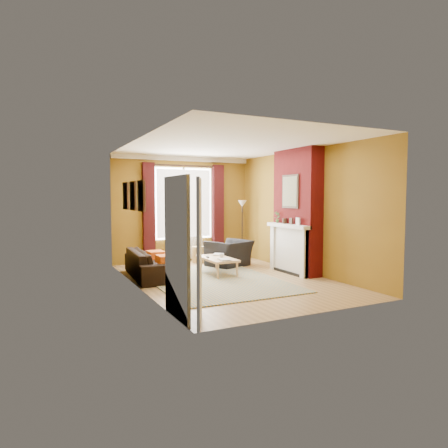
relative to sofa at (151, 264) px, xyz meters
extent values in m
plane|color=olive|center=(1.42, -0.95, -0.29)|extent=(5.50, 5.50, 0.00)
cube|color=brown|center=(1.42, 1.80, 1.11)|extent=(3.80, 0.02, 2.80)
cube|color=brown|center=(1.42, -3.70, 1.11)|extent=(3.80, 0.02, 2.80)
cube|color=brown|center=(3.32, -0.95, 1.11)|extent=(0.02, 5.50, 2.80)
cube|color=brown|center=(-0.48, -0.95, 1.11)|extent=(0.02, 5.50, 2.80)
cube|color=white|center=(1.42, -0.95, 2.51)|extent=(3.80, 5.50, 0.01)
cube|color=#4B0A0B|center=(3.14, -0.95, 1.11)|extent=(0.35, 1.40, 2.80)
cube|color=silver|center=(2.95, -0.95, 0.26)|extent=(0.12, 1.30, 1.10)
cube|color=silver|center=(2.90, -0.95, 0.79)|extent=(0.22, 1.40, 0.08)
cube|color=silver|center=(2.93, -1.53, 0.23)|extent=(0.16, 0.14, 1.04)
cube|color=silver|center=(2.93, -0.37, 0.23)|extent=(0.16, 0.14, 1.04)
cube|color=black|center=(2.98, -0.95, 0.16)|extent=(0.06, 0.80, 0.90)
cube|color=black|center=(2.96, -0.95, -0.26)|extent=(0.20, 1.00, 0.06)
cube|color=silver|center=(2.91, -1.30, 0.91)|extent=(0.03, 0.12, 0.16)
cube|color=black|center=(2.91, -1.05, 0.90)|extent=(0.03, 0.10, 0.14)
cylinder|color=black|center=(2.91, -0.80, 0.89)|extent=(0.10, 0.10, 0.12)
cube|color=black|center=(2.96, -0.95, 1.56)|extent=(0.03, 0.60, 0.75)
cube|color=#A48337|center=(2.93, -0.95, 1.56)|extent=(0.01, 0.52, 0.66)
cube|color=silver|center=(1.42, 1.76, 2.45)|extent=(3.80, 0.08, 0.12)
cube|color=white|center=(1.42, 1.77, 1.26)|extent=(1.60, 0.04, 1.90)
cube|color=white|center=(1.42, 1.73, 1.26)|extent=(1.50, 0.02, 1.80)
cube|color=silver|center=(1.42, 1.75, 1.26)|extent=(0.06, 0.04, 1.90)
cube|color=#340C0D|center=(0.44, 1.68, 1.06)|extent=(0.30, 0.16, 2.50)
cube|color=#340C0D|center=(2.40, 1.68, 1.06)|extent=(0.30, 0.16, 2.50)
cylinder|color=black|center=(1.42, 1.68, 2.26)|extent=(2.30, 0.05, 0.05)
cube|color=silver|center=(1.42, 1.70, 0.06)|extent=(1.00, 0.10, 0.60)
cube|color=silver|center=(0.97, 1.64, 0.06)|extent=(0.04, 0.03, 0.56)
cube|color=silver|center=(1.08, 1.64, 0.06)|extent=(0.04, 0.03, 0.56)
cube|color=silver|center=(1.19, 1.64, 0.06)|extent=(0.04, 0.03, 0.56)
cube|color=silver|center=(1.30, 1.64, 0.06)|extent=(0.04, 0.03, 0.56)
cube|color=silver|center=(1.41, 1.64, 0.06)|extent=(0.04, 0.03, 0.56)
cube|color=silver|center=(1.52, 1.64, 0.06)|extent=(0.04, 0.03, 0.56)
cube|color=silver|center=(1.63, 1.64, 0.06)|extent=(0.04, 0.03, 0.56)
cube|color=silver|center=(1.74, 1.64, 0.06)|extent=(0.04, 0.03, 0.56)
cube|color=silver|center=(1.85, 1.64, 0.06)|extent=(0.04, 0.03, 0.56)
cube|color=black|center=(-0.45, -1.05, 1.46)|extent=(0.04, 0.44, 0.58)
cube|color=yellow|center=(-0.43, -1.05, 1.46)|extent=(0.01, 0.38, 0.52)
cube|color=black|center=(-0.45, -0.40, 1.46)|extent=(0.04, 0.44, 0.58)
cube|color=green|center=(-0.43, -0.40, 1.46)|extent=(0.01, 0.38, 0.52)
cube|color=black|center=(-0.45, 0.25, 1.46)|extent=(0.04, 0.44, 0.58)
cube|color=#D95B36|center=(-0.43, 0.25, 1.46)|extent=(0.01, 0.38, 0.52)
cube|color=silver|center=(-0.46, -3.00, 0.71)|extent=(0.05, 0.94, 2.06)
cube|color=black|center=(-0.44, -3.00, 0.71)|extent=(0.02, 0.80, 1.98)
cube|color=silver|center=(-0.26, -3.36, 0.71)|extent=(0.37, 0.74, 1.98)
imported|color=#437D37|center=(2.91, -0.50, 0.96)|extent=(0.14, 0.10, 0.27)
cube|color=#C64B10|center=(0.15, -0.60, 0.17)|extent=(0.34, 0.40, 0.16)
cube|color=#C64B10|center=(0.15, 0.10, 0.17)|extent=(0.34, 0.40, 0.16)
cube|color=#305C85|center=(1.09, -0.95, -0.28)|extent=(2.56, 3.50, 0.02)
imported|color=black|center=(0.00, 0.00, 0.00)|extent=(0.91, 2.06, 0.59)
imported|color=black|center=(2.13, 0.45, 0.03)|extent=(1.25, 1.18, 0.64)
cube|color=tan|center=(1.42, -0.36, 0.06)|extent=(0.58, 1.14, 0.05)
cylinder|color=tan|center=(1.19, -0.87, -0.13)|extent=(0.05, 0.05, 0.33)
cylinder|color=tan|center=(1.65, -0.87, -0.13)|extent=(0.05, 0.05, 0.33)
cylinder|color=tan|center=(1.18, 0.15, -0.13)|extent=(0.05, 0.05, 0.33)
cylinder|color=tan|center=(1.64, 0.16, -0.13)|extent=(0.05, 0.05, 0.33)
cylinder|color=olive|center=(1.65, 1.30, -0.08)|extent=(0.40, 0.40, 0.43)
cylinder|color=black|center=(2.92, 1.22, -0.28)|extent=(0.31, 0.31, 0.03)
cylinder|color=black|center=(2.92, 1.22, 0.49)|extent=(0.03, 0.03, 1.50)
cone|color=beige|center=(2.92, 1.22, 1.25)|extent=(0.31, 0.31, 0.18)
imported|color=#999999|center=(1.29, -0.74, 0.10)|extent=(0.27, 0.33, 0.03)
imported|color=#999999|center=(1.52, 0.06, 0.10)|extent=(0.37, 0.40, 0.02)
imported|color=#999999|center=(1.46, -0.50, 0.13)|extent=(0.10, 0.10, 0.09)
cube|color=#242426|center=(1.23, -0.24, 0.10)|extent=(0.08, 0.17, 0.02)
camera|label=1|loc=(-2.33, -8.32, 1.45)|focal=32.00mm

